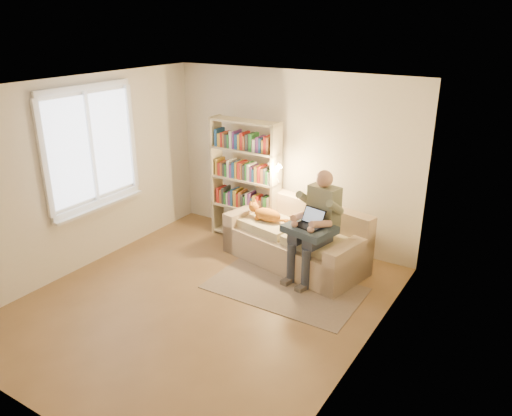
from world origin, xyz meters
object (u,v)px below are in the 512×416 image
Objects in this scene: laptop at (311,222)px; bookshelf at (245,175)px; cat at (265,214)px; sofa at (297,242)px; person at (317,220)px.

laptop is 1.63m from bookshelf.
cat is 0.78m from bookshelf.
sofa is 0.76m from laptop.
sofa is 3.36× the size of cat.
sofa is 1.34m from bookshelf.
person reaches higher than cat.
sofa is at bearing 148.00° from laptop.
sofa is at bearing 161.17° from person.
sofa is 1.14× the size of bookshelf.
person is (0.41, -0.24, 0.51)m from sofa.
person reaches higher than sofa.
person is 3.88× the size of laptop.
laptop is 0.20× the size of bookshelf.
bookshelf is (-1.07, 0.33, 0.73)m from sofa.
person is at bearing 93.32° from laptop.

